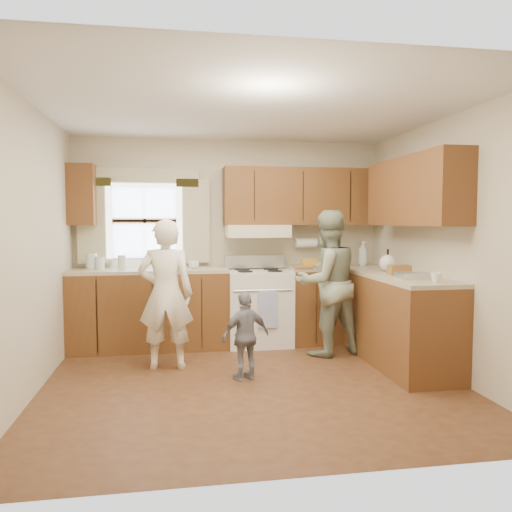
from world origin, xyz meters
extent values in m
plane|color=#452615|center=(0.00, 0.00, 0.00)|extent=(3.80, 3.80, 0.00)
plane|color=white|center=(0.00, 0.00, 2.50)|extent=(3.80, 3.80, 0.00)
plane|color=beige|center=(0.00, 1.75, 1.25)|extent=(3.80, 0.00, 3.80)
plane|color=beige|center=(0.00, -1.75, 1.25)|extent=(3.80, 0.00, 3.80)
plane|color=beige|center=(-1.90, 0.00, 1.25)|extent=(0.00, 3.50, 3.50)
plane|color=beige|center=(1.90, 0.00, 1.25)|extent=(0.00, 3.50, 3.50)
cube|color=#44220E|center=(-0.99, 1.45, 0.45)|extent=(1.82, 0.60, 0.90)
cube|color=#44220E|center=(1.29, 1.45, 0.45)|extent=(1.22, 0.60, 0.90)
cube|color=#3A1C0D|center=(1.60, 0.32, 0.45)|extent=(0.60, 1.65, 0.90)
cube|color=tan|center=(-0.99, 1.45, 0.92)|extent=(1.82, 0.60, 0.04)
cube|color=tan|center=(1.29, 1.45, 0.92)|extent=(1.22, 0.60, 0.04)
cube|color=tan|center=(1.60, 0.32, 0.92)|extent=(0.60, 1.65, 0.04)
cube|color=#44220E|center=(0.90, 1.58, 1.80)|extent=(2.00, 0.33, 0.70)
cube|color=#3A1C0D|center=(-1.75, 1.58, 1.80)|extent=(0.30, 0.33, 0.70)
cube|color=#3A1C0D|center=(1.73, 0.32, 1.80)|extent=(0.33, 1.65, 0.70)
cube|color=beige|center=(0.30, 1.52, 1.38)|extent=(0.76, 0.45, 0.15)
cube|color=silver|center=(-1.05, 1.73, 1.50)|extent=(0.90, 0.03, 0.90)
cube|color=#F9C549|center=(-1.63, 1.68, 1.50)|extent=(0.40, 0.05, 1.02)
cube|color=#F9C549|center=(-0.47, 1.68, 1.50)|extent=(0.40, 0.05, 1.02)
cube|color=#F9C549|center=(-1.05, 1.68, 2.02)|extent=(1.30, 0.05, 0.22)
cylinder|color=white|center=(0.95, 1.65, 1.22)|extent=(0.27, 0.12, 0.12)
imported|color=silver|center=(-0.48, 1.37, 0.99)|extent=(0.14, 0.14, 0.09)
imported|color=silver|center=(1.63, 1.43, 1.09)|extent=(0.17, 0.17, 0.30)
imported|color=silver|center=(1.05, 1.32, 0.96)|extent=(0.24, 0.24, 0.05)
imported|color=silver|center=(1.64, -0.32, 0.99)|extent=(0.12, 0.12, 0.09)
cylinder|color=silver|center=(-1.64, 1.50, 1.03)|extent=(0.12, 0.12, 0.19)
cylinder|color=silver|center=(-1.55, 1.45, 1.01)|extent=(0.11, 0.11, 0.15)
cube|color=olive|center=(0.79, 1.23, 0.95)|extent=(0.23, 0.17, 0.02)
cube|color=gold|center=(0.93, 1.39, 0.99)|extent=(0.18, 0.13, 0.10)
cylinder|color=silver|center=(1.18, 1.47, 1.06)|extent=(0.12, 0.12, 0.24)
cylinder|color=silver|center=(1.41, 1.41, 1.04)|extent=(0.11, 0.11, 0.20)
sphere|color=silver|center=(1.63, 0.71, 1.03)|extent=(0.19, 0.19, 0.19)
cube|color=olive|center=(1.61, 0.38, 0.99)|extent=(0.22, 0.12, 0.10)
cube|color=silver|center=(1.54, -0.03, 0.97)|extent=(0.28, 0.19, 0.06)
cylinder|color=silver|center=(-1.30, 1.42, 1.02)|extent=(0.09, 0.09, 0.17)
cube|color=silver|center=(0.30, 1.43, 0.45)|extent=(0.76, 0.64, 0.90)
cube|color=#B7B7BC|center=(0.30, 1.69, 0.99)|extent=(0.76, 0.10, 0.16)
cylinder|color=#B7B7BC|center=(0.30, 1.11, 0.70)|extent=(0.68, 0.03, 0.03)
cube|color=#4E59B6|center=(0.35, 1.09, 0.48)|extent=(0.22, 0.02, 0.42)
cylinder|color=black|center=(0.12, 1.55, 0.91)|extent=(0.18, 0.18, 0.01)
cylinder|color=black|center=(0.48, 1.55, 0.91)|extent=(0.18, 0.18, 0.01)
cylinder|color=black|center=(0.12, 1.30, 0.91)|extent=(0.18, 0.18, 0.01)
cylinder|color=black|center=(0.48, 1.30, 0.91)|extent=(0.18, 0.18, 0.01)
imported|color=white|center=(-0.79, 0.60, 0.76)|extent=(0.58, 0.41, 1.52)
imported|color=#253A26|center=(0.98, 0.85, 0.81)|extent=(0.92, 0.80, 1.62)
imported|color=gray|center=(-0.05, 0.10, 0.42)|extent=(0.53, 0.36, 0.84)
camera|label=1|loc=(-0.71, -4.48, 1.50)|focal=35.00mm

